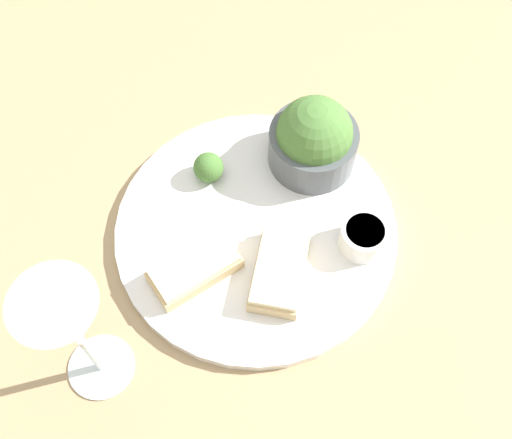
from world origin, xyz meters
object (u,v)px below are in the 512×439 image
sauce_ramekin (363,236)px  cheese_toast_near (279,271)px  salad_bowl (314,139)px  wine_glass (69,326)px  cheese_toast_far (194,269)px

sauce_ramekin → cheese_toast_near: size_ratio=0.50×
salad_bowl → cheese_toast_near: size_ratio=1.00×
sauce_ramekin → wine_glass: size_ratio=0.28×
salad_bowl → cheese_toast_far: salad_bowl is taller
cheese_toast_near → wine_glass: wine_glass is taller
cheese_toast_near → wine_glass: size_ratio=0.56×
salad_bowl → cheese_toast_far: bearing=-19.9°
cheese_toast_near → sauce_ramekin: bearing=134.4°
cheese_toast_far → wine_glass: wine_glass is taller
sauce_ramekin → cheese_toast_far: (0.10, -0.16, -0.01)m
sauce_ramekin → wine_glass: 0.33m
salad_bowl → cheese_toast_far: size_ratio=0.97×
salad_bowl → wine_glass: 0.35m
sauce_ramekin → cheese_toast_far: sauce_ramekin is taller
cheese_toast_near → cheese_toast_far: 0.09m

